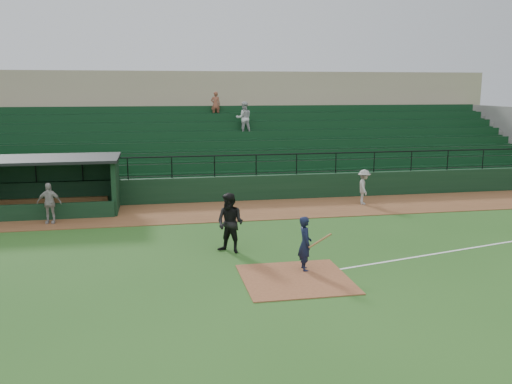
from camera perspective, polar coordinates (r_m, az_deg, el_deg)
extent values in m
plane|color=#25511A|center=(16.62, 3.27, -7.93)|extent=(90.00, 90.00, 0.00)
cube|color=brown|center=(24.18, -1.33, -1.92)|extent=(40.00, 4.00, 0.03)
cube|color=brown|center=(15.71, 4.16, -9.02)|extent=(3.00, 3.00, 0.03)
cube|color=white|center=(20.98, 24.20, -4.89)|extent=(17.49, 4.44, 0.01)
cube|color=black|center=(26.19, -2.14, 0.37)|extent=(36.00, 0.35, 1.20)
cylinder|color=black|center=(25.95, -2.16, 3.84)|extent=(36.00, 0.06, 0.06)
cube|color=slate|center=(30.81, -3.54, 4.18)|extent=(36.00, 9.00, 3.60)
cube|color=#0E3419|center=(30.27, -3.42, 4.92)|extent=(34.56, 8.00, 4.05)
cube|color=slate|center=(37.60, 24.90, 4.85)|extent=(0.35, 9.50, 4.20)
cube|color=tan|center=(37.13, -4.85, 7.45)|extent=(38.00, 3.00, 6.40)
cube|color=slate|center=(35.12, -4.52, 8.08)|extent=(36.00, 2.00, 0.20)
imported|color=silver|center=(31.65, -1.27, 7.71)|extent=(0.91, 0.71, 1.87)
imported|color=#984F37|center=(33.40, -4.24, 9.10)|extent=(0.56, 0.37, 1.53)
cube|color=black|center=(26.66, -23.41, 0.87)|extent=(8.50, 0.20, 2.30)
cube|color=black|center=(24.77, -14.43, 0.73)|extent=(0.20, 2.60, 2.30)
cube|color=black|center=(25.24, -24.24, 3.07)|extent=(8.90, 3.20, 0.12)
cube|color=olive|center=(26.43, -23.45, -1.20)|extent=(7.65, 0.40, 0.50)
cube|color=black|center=(24.27, -24.59, -2.05)|extent=(8.50, 0.12, 0.70)
imported|color=black|center=(16.22, 5.13, -5.39)|extent=(0.41, 0.61, 1.64)
cylinder|color=olive|center=(16.11, 6.71, -5.05)|extent=(0.79, 0.34, 0.35)
imported|color=black|center=(17.89, -2.70, -3.26)|extent=(1.22, 1.18, 1.98)
imported|color=#9A9690|center=(25.72, 11.19, 0.52)|extent=(0.86, 1.17, 1.62)
imported|color=#A59F9B|center=(23.18, -20.77, -1.08)|extent=(1.00, 0.51, 1.63)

